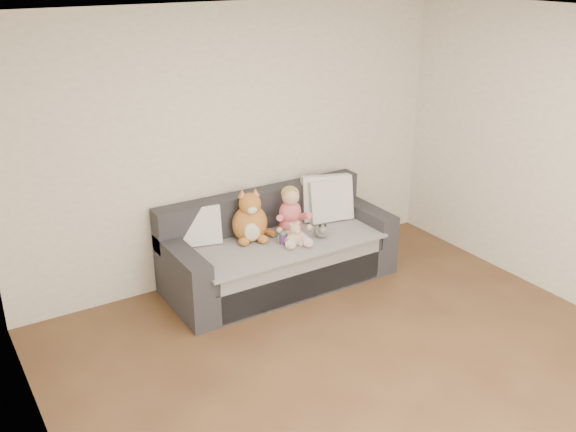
{
  "coord_description": "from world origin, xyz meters",
  "views": [
    {
      "loc": [
        -2.69,
        -2.75,
        2.98
      ],
      "look_at": [
        0.18,
        1.87,
        0.75
      ],
      "focal_mm": 40.0,
      "sensor_mm": 36.0,
      "label": 1
    }
  ],
  "objects_px": {
    "plush_cat": "(250,221)",
    "sofa": "(278,252)",
    "toddler": "(291,216)",
    "sippy_cup": "(283,237)",
    "teddy_bear": "(295,236)"
  },
  "relations": [
    {
      "from": "plush_cat",
      "to": "teddy_bear",
      "type": "bearing_deg",
      "value": -34.4
    },
    {
      "from": "sofa",
      "to": "toddler",
      "type": "height_order",
      "value": "toddler"
    },
    {
      "from": "toddler",
      "to": "sippy_cup",
      "type": "xyz_separation_m",
      "value": [
        -0.16,
        -0.12,
        -0.14
      ]
    },
    {
      "from": "plush_cat",
      "to": "sippy_cup",
      "type": "bearing_deg",
      "value": -33.79
    },
    {
      "from": "sippy_cup",
      "to": "plush_cat",
      "type": "bearing_deg",
      "value": 130.57
    },
    {
      "from": "toddler",
      "to": "sippy_cup",
      "type": "relative_size",
      "value": 3.88
    },
    {
      "from": "toddler",
      "to": "sippy_cup",
      "type": "bearing_deg",
      "value": -125.6
    },
    {
      "from": "toddler",
      "to": "teddy_bear",
      "type": "xyz_separation_m",
      "value": [
        -0.09,
        -0.21,
        -0.11
      ]
    },
    {
      "from": "sofa",
      "to": "plush_cat",
      "type": "bearing_deg",
      "value": 162.82
    },
    {
      "from": "toddler",
      "to": "teddy_bear",
      "type": "distance_m",
      "value": 0.25
    },
    {
      "from": "plush_cat",
      "to": "sofa",
      "type": "bearing_deg",
      "value": -1.54
    },
    {
      "from": "sofa",
      "to": "plush_cat",
      "type": "height_order",
      "value": "plush_cat"
    },
    {
      "from": "plush_cat",
      "to": "teddy_bear",
      "type": "xyz_separation_m",
      "value": [
        0.28,
        -0.34,
        -0.1
      ]
    },
    {
      "from": "plush_cat",
      "to": "sippy_cup",
      "type": "xyz_separation_m",
      "value": [
        0.21,
        -0.25,
        -0.12
      ]
    },
    {
      "from": "sofa",
      "to": "sippy_cup",
      "type": "xyz_separation_m",
      "value": [
        -0.04,
        -0.17,
        0.23
      ]
    }
  ]
}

